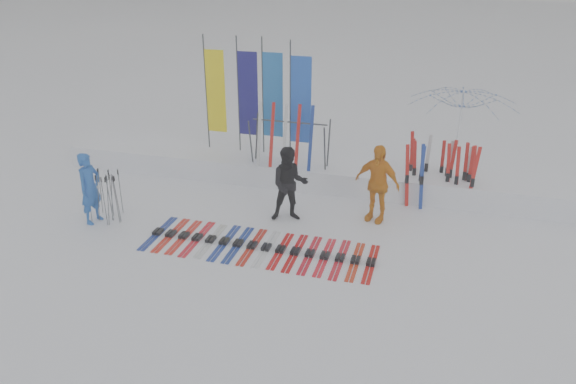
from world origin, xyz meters
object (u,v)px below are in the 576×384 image
(person_black, at_px, (290,184))
(person_yellow, at_px, (377,183))
(tent_canopy, at_px, (458,134))
(ski_rack, at_px, (290,137))
(person_blue, at_px, (90,188))
(ski_row, at_px, (259,247))

(person_black, xyz_separation_m, person_yellow, (1.96, 0.54, 0.04))
(person_black, bearing_deg, tent_canopy, 25.94)
(tent_canopy, bearing_deg, ski_rack, -158.48)
(tent_canopy, xyz_separation_m, ski_rack, (-4.27, -1.68, 0.07))
(person_black, bearing_deg, person_blue, 178.68)
(ski_row, bearing_deg, person_black, 80.04)
(person_black, height_order, ski_row, person_black)
(person_blue, relative_size, ski_rack, 0.84)
(person_blue, bearing_deg, ski_rack, -41.30)
(person_black, xyz_separation_m, ski_row, (-0.27, -1.51, -0.87))
(person_yellow, bearing_deg, ski_rack, 168.28)
(person_yellow, bearing_deg, person_blue, -145.39)
(person_blue, distance_m, person_yellow, 6.65)
(ski_rack, bearing_deg, person_blue, -139.17)
(person_blue, bearing_deg, person_yellow, -65.49)
(person_black, relative_size, ski_row, 0.36)
(person_black, relative_size, ski_rack, 0.88)
(person_black, height_order, person_yellow, person_yellow)
(person_black, xyz_separation_m, ski_rack, (-0.55, 1.97, 0.48))
(person_blue, xyz_separation_m, ski_row, (4.14, -0.14, -0.82))
(person_blue, xyz_separation_m, person_black, (4.41, 1.37, 0.05))
(ski_row, height_order, ski_rack, ski_rack)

